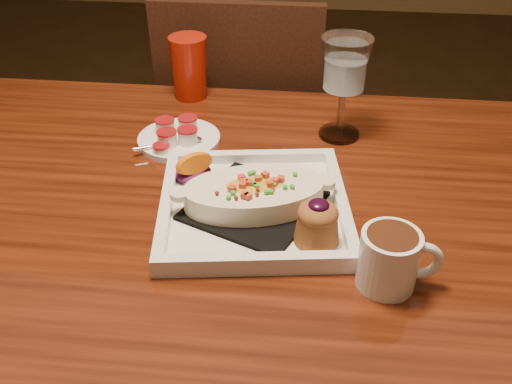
# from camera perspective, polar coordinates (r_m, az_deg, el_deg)

# --- Properties ---
(table) EXTENTS (1.50, 0.90, 0.75)m
(table) POSITION_cam_1_polar(r_m,az_deg,el_deg) (1.01, -5.71, -5.63)
(table) COLOR maroon
(table) RESTS_ON floor
(chair_far) EXTENTS (0.42, 0.42, 0.93)m
(chair_far) POSITION_cam_1_polar(r_m,az_deg,el_deg) (1.60, -1.13, 5.07)
(chair_far) COLOR black
(chair_far) RESTS_ON floor
(plate) EXTENTS (0.34, 0.34, 0.08)m
(plate) POSITION_cam_1_polar(r_m,az_deg,el_deg) (0.90, 0.22, -0.97)
(plate) COLOR white
(plate) RESTS_ON table
(coffee_mug) EXTENTS (0.11, 0.08, 0.09)m
(coffee_mug) POSITION_cam_1_polar(r_m,az_deg,el_deg) (0.79, 13.35, -6.41)
(coffee_mug) COLOR white
(coffee_mug) RESTS_ON table
(goblet) EXTENTS (0.10, 0.10, 0.20)m
(goblet) POSITION_cam_1_polar(r_m,az_deg,el_deg) (1.09, 8.88, 11.97)
(goblet) COLOR silver
(goblet) RESTS_ON table
(saucer) EXTENTS (0.16, 0.16, 0.11)m
(saucer) POSITION_cam_1_polar(r_m,az_deg,el_deg) (1.11, -7.85, 5.50)
(saucer) COLOR white
(saucer) RESTS_ON table
(creamer_loose) EXTENTS (0.03, 0.03, 0.03)m
(creamer_loose) POSITION_cam_1_polar(r_m,az_deg,el_deg) (1.07, -9.41, 4.10)
(creamer_loose) COLOR white
(creamer_loose) RESTS_ON table
(red_tumbler) EXTENTS (0.08, 0.08, 0.14)m
(red_tumbler) POSITION_cam_1_polar(r_m,az_deg,el_deg) (1.27, -6.69, 12.25)
(red_tumbler) COLOR #A21A0B
(red_tumbler) RESTS_ON table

